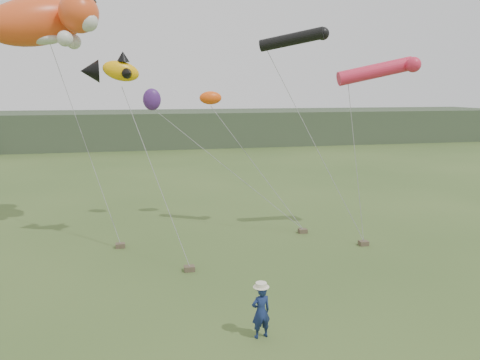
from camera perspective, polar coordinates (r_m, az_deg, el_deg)
ground at (r=14.84m, az=-1.35°, el=-15.65°), size 120.00×120.00×0.00m
headland at (r=57.91m, az=-12.91°, el=6.06°), size 90.00×13.00×4.00m
festival_attendant at (r=13.13m, az=2.57°, el=-15.75°), size 0.60×0.46×1.49m
sandbag_anchors at (r=19.32m, az=-4.41°, el=-8.86°), size 15.08×4.24×0.20m
cat_kite at (r=23.22m, az=-22.55°, el=17.52°), size 6.04×3.73×2.93m
fish_kite at (r=20.06m, az=-15.62°, el=12.75°), size 2.46×1.61×1.31m
tube_kites at (r=21.34m, az=13.43°, el=14.21°), size 6.79×2.41×2.45m
misc_kites at (r=23.20m, az=-7.47°, el=9.80°), size 3.78×0.99×1.05m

